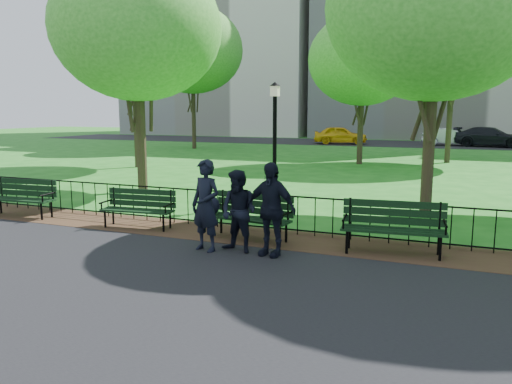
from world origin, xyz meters
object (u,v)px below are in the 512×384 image
at_px(tree_mid_w, 133,26).
at_px(tree_far_w, 192,50).
at_px(park_bench_left_b, 23,194).
at_px(person_left, 206,205).
at_px(park_bench_left_a, 139,204).
at_px(person_right, 270,209).
at_px(tree_near_w, 137,28).
at_px(lamppost, 275,139).
at_px(tree_far_c, 363,59).
at_px(park_bench_right_a, 394,222).
at_px(tree_far_e, 455,23).
at_px(park_bench_main, 237,209).
at_px(sedan_silver, 449,137).
at_px(person_mid, 239,211).
at_px(taxi, 340,135).
at_px(tree_near_e, 437,7).
at_px(sedan_dark, 491,137).

relative_size(tree_mid_w, tree_far_w, 0.96).
bearing_deg(park_bench_left_b, person_left, -15.75).
height_order(park_bench_left_a, person_right, person_right).
xyz_separation_m(tree_near_w, person_left, (5.56, -5.87, -4.54)).
relative_size(lamppost, tree_far_c, 0.47).
height_order(park_bench_right_a, person_left, person_left).
bearing_deg(park_bench_left_a, tree_near_w, 117.92).
bearing_deg(tree_far_e, park_bench_main, -101.63).
distance_m(park_bench_left_a, tree_far_w, 25.96).
distance_m(tree_far_w, sedan_silver, 21.11).
bearing_deg(tree_mid_w, tree_far_c, 29.22).
relative_size(park_bench_right_a, sedan_silver, 0.49).
distance_m(park_bench_right_a, sedan_silver, 32.92).
height_order(tree_far_w, sedan_silver, tree_far_w).
xyz_separation_m(tree_far_w, person_mid, (14.10, -23.62, -6.20)).
height_order(park_bench_main, person_mid, person_mid).
xyz_separation_m(tree_mid_w, taxi, (5.54, 20.52, -5.98)).
bearing_deg(tree_near_w, tree_far_w, 113.79).
height_order(tree_mid_w, person_left, tree_mid_w).
xyz_separation_m(park_bench_right_a, tree_far_e, (0.57, 18.77, 6.57)).
distance_m(park_bench_right_a, tree_far_c, 17.41).
relative_size(tree_near_e, sedan_dark, 1.48).
bearing_deg(lamppost, tree_near_w, 172.45).
relative_size(park_bench_right_a, tree_near_e, 0.26).
bearing_deg(tree_far_e, sedan_dark, 78.54).
bearing_deg(lamppost, person_mid, -77.82).
bearing_deg(park_bench_main, tree_far_c, 99.10).
distance_m(person_mid, sedan_silver, 34.12).
xyz_separation_m(park_bench_left_b, person_mid, (6.66, -0.96, 0.21)).
xyz_separation_m(tree_far_e, sedan_silver, (-0.22, 14.14, -6.52)).
bearing_deg(person_left, tree_near_w, 147.86).
relative_size(tree_far_c, sedan_silver, 1.85).
relative_size(tree_near_w, person_left, 4.32).
bearing_deg(taxi, sedan_silver, -93.51).
height_order(park_bench_left_b, person_left, person_left).
height_order(park_bench_left_b, park_bench_right_a, park_bench_right_a).
relative_size(park_bench_right_a, sedan_dark, 0.39).
xyz_separation_m(taxi, sedan_dark, (11.37, 1.12, 0.01)).
bearing_deg(park_bench_left_a, park_bench_main, -6.57).
relative_size(taxi, sedan_dark, 0.84).
distance_m(tree_far_w, person_mid, 28.20).
bearing_deg(person_mid, lamppost, 114.62).
height_order(park_bench_left_a, park_bench_right_a, park_bench_right_a).
height_order(lamppost, person_mid, lamppost).
relative_size(park_bench_left_b, person_right, 1.07).
distance_m(tree_mid_w, sedan_silver, 26.81).
xyz_separation_m(lamppost, person_right, (1.74, -5.02, -1.04)).
bearing_deg(person_mid, tree_near_w, 149.77).
height_order(park_bench_main, person_right, person_right).
height_order(tree_far_e, person_right, tree_far_e).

